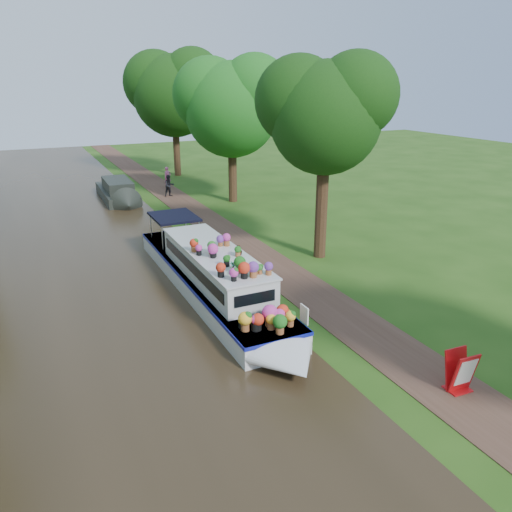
{
  "coord_description": "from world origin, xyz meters",
  "views": [
    {
      "loc": [
        -8.29,
        -15.56,
        7.81
      ],
      "look_at": [
        -0.43,
        0.99,
        1.3
      ],
      "focal_mm": 35.0,
      "sensor_mm": 36.0,
      "label": 1
    }
  ],
  "objects_px": {
    "pedestrian_pink": "(168,177)",
    "pedestrian_dark": "(169,186)",
    "sandwich_board": "(460,373)",
    "plant_boat": "(215,277)",
    "second_boat": "(118,192)"
  },
  "relations": [
    {
      "from": "second_boat",
      "to": "sandwich_board",
      "type": "relative_size",
      "value": 6.44
    },
    {
      "from": "plant_boat",
      "to": "pedestrian_dark",
      "type": "xyz_separation_m",
      "value": [
        3.27,
        17.49,
        -0.07
      ]
    },
    {
      "from": "pedestrian_pink",
      "to": "plant_boat",
      "type": "bearing_deg",
      "value": -118.92
    },
    {
      "from": "sandwich_board",
      "to": "pedestrian_pink",
      "type": "bearing_deg",
      "value": 92.28
    },
    {
      "from": "sandwich_board",
      "to": "plant_boat",
      "type": "bearing_deg",
      "value": 116.5
    },
    {
      "from": "second_boat",
      "to": "pedestrian_pink",
      "type": "distance_m",
      "value": 4.88
    },
    {
      "from": "sandwich_board",
      "to": "pedestrian_dark",
      "type": "relative_size",
      "value": 0.75
    },
    {
      "from": "second_boat",
      "to": "sandwich_board",
      "type": "height_order",
      "value": "second_boat"
    },
    {
      "from": "sandwich_board",
      "to": "pedestrian_dark",
      "type": "xyz_separation_m",
      "value": [
        -0.37,
        25.87,
        0.25
      ]
    },
    {
      "from": "plant_boat",
      "to": "pedestrian_dark",
      "type": "height_order",
      "value": "plant_boat"
    },
    {
      "from": "plant_boat",
      "to": "second_boat",
      "type": "distance_m",
      "value": 18.0
    },
    {
      "from": "plant_boat",
      "to": "second_boat",
      "type": "xyz_separation_m",
      "value": [
        -0.18,
        18.0,
        -0.29
      ]
    },
    {
      "from": "second_boat",
      "to": "pedestrian_dark",
      "type": "bearing_deg",
      "value": -7.04
    },
    {
      "from": "plant_boat",
      "to": "pedestrian_dark",
      "type": "distance_m",
      "value": 17.79
    },
    {
      "from": "pedestrian_pink",
      "to": "pedestrian_dark",
      "type": "xyz_separation_m",
      "value": [
        -0.74,
        -3.0,
        -0.03
      ]
    }
  ]
}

